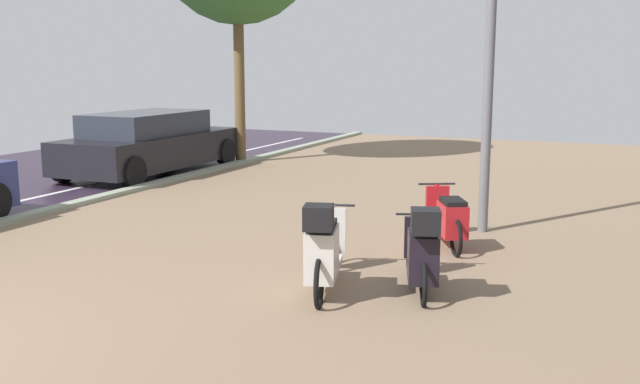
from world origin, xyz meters
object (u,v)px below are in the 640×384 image
object	(u,v)px
scooter_mid	(448,219)
scooter_far	(324,249)
parked_car_far	(149,143)
scooter_near	(422,252)

from	to	relation	value
scooter_mid	scooter_far	bearing A→B (deg)	-106.79
parked_car_far	scooter_mid	bearing A→B (deg)	-26.27
scooter_far	parked_car_far	xyz separation A→B (m)	(-6.81, 6.14, 0.18)
parked_car_far	scooter_far	bearing A→B (deg)	-42.06
scooter_near	parked_car_far	world-z (taller)	parked_car_far
scooter_near	scooter_far	world-z (taller)	scooter_far
scooter_near	scooter_far	size ratio (longest dim) A/B	0.86
scooter_far	parked_car_far	distance (m)	9.17
scooter_mid	parked_car_far	world-z (taller)	parked_car_far
scooter_near	scooter_far	distance (m)	1.02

